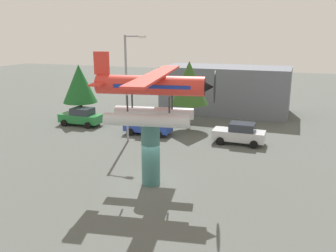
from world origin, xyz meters
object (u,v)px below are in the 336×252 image
at_px(car_near_green, 81,117).
at_px(storefront_building, 226,89).
at_px(tree_east, 189,83).
at_px(car_far_silver, 240,133).
at_px(floatplane_monument, 152,94).
at_px(car_mid_blue, 149,125).
at_px(tree_west, 79,84).
at_px(streetlight_primary, 128,82).
at_px(display_pedestal, 151,154).

distance_m(car_near_green, storefront_building, 16.62).
bearing_deg(tree_east, storefront_building, 78.73).
relative_size(car_far_silver, storefront_building, 0.30).
bearing_deg(car_near_green, floatplane_monument, 138.38).
distance_m(car_mid_blue, tree_west, 9.54).
bearing_deg(storefront_building, floatplane_monument, -90.10).
bearing_deg(streetlight_primary, tree_east, 58.40).
height_order(car_near_green, storefront_building, storefront_building).
xyz_separation_m(display_pedestal, streetlight_primary, (-5.06, 7.49, 3.09)).
bearing_deg(streetlight_primary, car_far_silver, 15.91).
bearing_deg(display_pedestal, streetlight_primary, 124.04).
height_order(display_pedestal, car_far_silver, display_pedestal).
xyz_separation_m(floatplane_monument, car_far_silver, (3.58, 9.97, -4.64)).
bearing_deg(floatplane_monument, car_far_silver, 60.09).
relative_size(car_mid_blue, streetlight_primary, 0.48).
height_order(display_pedestal, storefront_building, storefront_building).
xyz_separation_m(car_mid_blue, storefront_building, (4.58, 11.99, 1.72)).
distance_m(display_pedestal, car_far_silver, 10.71).
bearing_deg(streetlight_primary, display_pedestal, -55.96).
xyz_separation_m(floatplane_monument, tree_west, (-13.25, 12.52, -1.67)).
relative_size(display_pedestal, tree_west, 0.66).
bearing_deg(car_far_silver, streetlight_primary, 15.91).
xyz_separation_m(car_far_silver, tree_east, (-5.31, 3.12, 3.51)).
relative_size(display_pedestal, car_far_silver, 0.92).
xyz_separation_m(car_near_green, storefront_building, (12.12, 11.24, 1.72)).
bearing_deg(display_pedestal, car_far_silver, 69.62).
height_order(floatplane_monument, storefront_building, floatplane_monument).
relative_size(display_pedestal, streetlight_primary, 0.44).
bearing_deg(tree_west, car_near_green, -56.92).
bearing_deg(car_mid_blue, storefront_building, -110.90).
xyz_separation_m(floatplane_monument, car_mid_blue, (-4.54, 9.99, -4.64)).
relative_size(car_mid_blue, car_far_silver, 1.00).
bearing_deg(storefront_building, car_far_silver, -73.55).
height_order(display_pedestal, car_mid_blue, display_pedestal).
bearing_deg(car_near_green, storefront_building, -137.15).
bearing_deg(tree_east, streetlight_primary, -121.60).
relative_size(floatplane_monument, storefront_building, 0.74).
bearing_deg(floatplane_monument, car_near_green, 128.25).
height_order(car_far_silver, tree_east, tree_east).
distance_m(car_far_silver, storefront_building, 12.64).
bearing_deg(tree_east, car_mid_blue, -132.12).
xyz_separation_m(display_pedestal, car_mid_blue, (-4.41, 10.01, -1.04)).
xyz_separation_m(storefront_building, tree_east, (-1.77, -8.88, 1.78)).
height_order(car_near_green, car_mid_blue, same).
height_order(car_mid_blue, tree_west, tree_west).
xyz_separation_m(car_far_silver, tree_west, (-16.83, 2.55, 2.97)).
height_order(floatplane_monument, car_near_green, floatplane_monument).
relative_size(floatplane_monument, car_far_silver, 2.48).
height_order(storefront_building, tree_west, tree_west).
xyz_separation_m(floatplane_monument, tree_east, (-1.73, 13.10, -1.13)).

